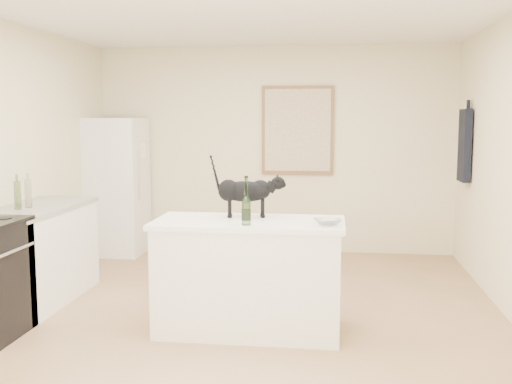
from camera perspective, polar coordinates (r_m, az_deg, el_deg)
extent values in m
plane|color=#AB7D5B|center=(5.14, -1.47, -12.25)|extent=(5.50, 5.50, 0.00)
plane|color=white|center=(4.93, -1.57, 17.57)|extent=(5.50, 5.50, 0.00)
plane|color=beige|center=(7.59, 1.73, 4.05)|extent=(4.50, 0.00, 4.50)
plane|color=beige|center=(2.21, -12.73, -3.55)|extent=(4.50, 0.00, 4.50)
cube|color=white|center=(4.81, -0.68, -8.25)|extent=(1.44, 0.67, 0.86)
cube|color=white|center=(4.71, -0.68, -2.96)|extent=(1.50, 0.70, 0.04)
cube|color=white|center=(5.90, -20.15, -5.79)|extent=(0.60, 1.40, 0.86)
cube|color=gray|center=(5.82, -20.34, -1.47)|extent=(0.62, 1.44, 0.04)
cube|color=white|center=(7.68, -13.22, 0.53)|extent=(0.68, 0.68, 1.70)
cube|color=brown|center=(7.53, 4.00, 5.91)|extent=(0.90, 0.03, 1.10)
cube|color=beige|center=(7.51, 3.99, 5.91)|extent=(0.82, 0.00, 1.02)
cube|color=black|center=(7.00, 19.33, 4.22)|extent=(0.08, 0.34, 0.80)
cylinder|color=#2D5F26|center=(4.48, -0.94, -1.11)|extent=(0.09, 0.09, 0.33)
imported|color=silver|center=(4.52, 6.86, -2.87)|extent=(0.25, 0.25, 0.05)
cube|color=white|center=(7.55, -10.82, 3.90)|extent=(0.05, 0.14, 0.19)
cylinder|color=#2D511C|center=(5.65, -21.84, -0.30)|extent=(0.06, 0.06, 0.25)
cylinder|color=gray|center=(5.75, -20.95, -0.13)|extent=(0.06, 0.06, 0.25)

